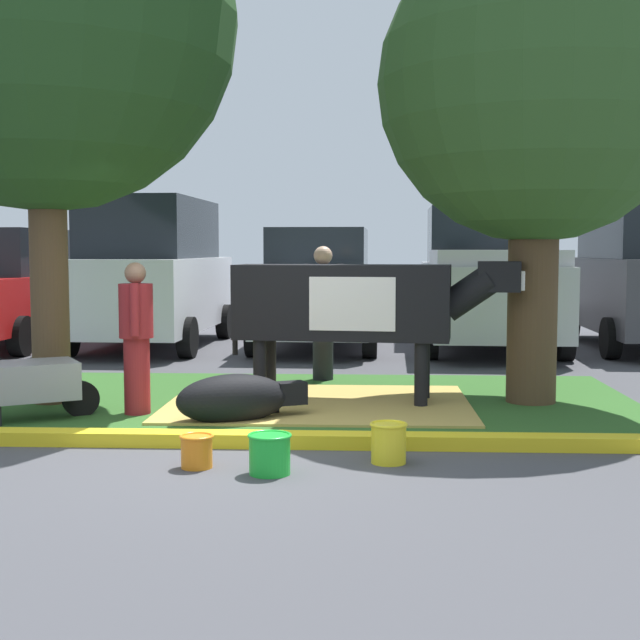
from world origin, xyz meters
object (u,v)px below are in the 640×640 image
shade_tree_left (43,17)px  pickup_truck_black (485,282)px  cow_holstein (353,303)px  wheelbarrow (31,382)px  person_handler (136,334)px  bucket_yellow (389,442)px  shade_tree_right (537,87)px  bucket_orange (197,450)px  bucket_green (270,453)px  suv_black (152,273)px  hatchback_white (319,290)px  calf_lying (236,399)px  person_visitor_near (323,309)px  sedan_red (4,289)px

shade_tree_left → pickup_truck_black: size_ratio=1.13×
cow_holstein → wheelbarrow: size_ratio=2.05×
person_handler → bucket_yellow: 3.15m
shade_tree_right → bucket_orange: size_ratio=19.28×
bucket_yellow → bucket_green: bearing=-156.7°
shade_tree_right → pickup_truck_black: shade_tree_right is taller
bucket_orange → suv_black: suv_black is taller
hatchback_white → bucket_yellow: bearing=-83.3°
cow_holstein → pickup_truck_black: (2.19, 5.67, 0.02)m
calf_lying → bucket_green: bearing=-74.3°
person_visitor_near → pickup_truck_black: pickup_truck_black is taller
calf_lying → person_visitor_near: size_ratio=0.77×
person_visitor_near → sedan_red: 6.82m
person_handler → bucket_yellow: size_ratio=4.84×
calf_lying → person_handler: (-1.05, 0.35, 0.58)m
cow_holstein → bucket_green: bearing=-100.8°
shade_tree_right → person_visitor_near: shade_tree_right is taller
bucket_orange → shade_tree_left: bearing=128.0°
bucket_yellow → suv_black: size_ratio=0.07×
bucket_green → bucket_yellow: (0.89, 0.39, 0.01)m
shade_tree_left → bucket_orange: (2.09, -2.67, -3.96)m
shade_tree_left → pickup_truck_black: shade_tree_left is taller
bucket_orange → pickup_truck_black: size_ratio=0.05×
cow_holstein → sedan_red: (-6.08, 5.38, -0.11)m
sedan_red → wheelbarrow: bearing=-65.5°
calf_lying → pickup_truck_black: pickup_truck_black is taller
shade_tree_right → hatchback_white: size_ratio=1.14×
shade_tree_right → sedan_red: (-8.01, 5.29, -2.40)m
shade_tree_left → bucket_green: (2.67, -2.83, -3.93)m
bucket_green → sedan_red: size_ratio=0.07×
calf_lying → pickup_truck_black: 7.61m
cow_holstein → suv_black: bearing=123.0°
pickup_truck_black → sedan_red: bearing=-178.0°
calf_lying → suv_black: 7.01m
bucket_orange → pickup_truck_black: (3.35, 8.53, 0.98)m
bucket_green → pickup_truck_black: bearing=72.3°
shade_tree_left → person_visitor_near: bearing=32.3°
bucket_orange → pickup_truck_black: bearing=68.6°
bucket_yellow → pickup_truck_black: size_ratio=0.06×
wheelbarrow → shade_tree_left: bearing=98.1°
person_handler → suv_black: size_ratio=0.33×
bucket_orange → wheelbarrow: bearing=138.5°
calf_lying → bucket_green: calf_lying is taller
bucket_green → sedan_red: (-5.50, 8.40, 0.83)m
cow_holstein → pickup_truck_black: 6.08m
bucket_orange → bucket_yellow: bearing=8.7°
wheelbarrow → suv_black: (-0.38, 6.50, 0.88)m
person_handler → person_visitor_near: size_ratio=0.90×
calf_lying → wheelbarrow: 2.01m
wheelbarrow → bucket_orange: bearing=-41.5°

